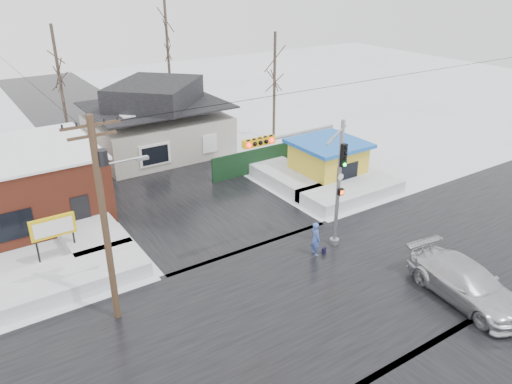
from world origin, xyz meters
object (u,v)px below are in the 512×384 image
traffic_signal (317,173)px  utility_pole (105,211)px  marquee_sign (53,228)px  car (466,283)px  kiosk (328,161)px  pedestrian (316,239)px

traffic_signal → utility_pole: bearing=177.1°
marquee_sign → car: size_ratio=0.44×
traffic_signal → marquee_sign: size_ratio=2.75×
utility_pole → marquee_sign: (-1.07, 5.99, -3.19)m
traffic_signal → kiosk: traffic_signal is taller
utility_pole → marquee_sign: bearing=100.1°
traffic_signal → kiosk: size_ratio=1.52×
traffic_signal → kiosk: 10.43m
kiosk → marquee_sign: bearing=-178.4°
traffic_signal → kiosk: bearing=44.8°
traffic_signal → marquee_sign: traffic_signal is taller
traffic_signal → marquee_sign: 13.42m
utility_pole → traffic_signal: bearing=-2.9°
car → kiosk: bearing=81.0°
utility_pole → kiosk: 18.95m
kiosk → pedestrian: kiosk is taller
traffic_signal → utility_pole: (-10.36, 0.53, 0.57)m
traffic_signal → kiosk: (7.07, 7.03, -3.08)m
kiosk → car: kiosk is taller
utility_pole → car: 16.05m
marquee_sign → kiosk: kiosk is taller
marquee_sign → kiosk: size_ratio=0.55×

